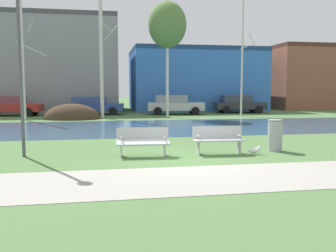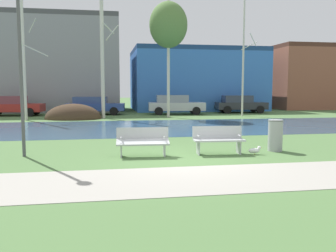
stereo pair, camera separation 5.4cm
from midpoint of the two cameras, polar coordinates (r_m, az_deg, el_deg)
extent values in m
plane|color=#4C703D|center=(20.32, -3.41, 0.12)|extent=(120.00, 120.00, 0.00)
cube|color=#9E998E|center=(8.45, 6.17, -8.23)|extent=(60.00, 2.59, 0.01)
cube|color=#33516B|center=(19.28, -3.06, -0.18)|extent=(80.00, 8.22, 0.01)
ellipsoid|color=#423021|center=(25.29, -14.96, 1.08)|extent=(3.78, 2.56, 2.08)
cube|color=#B2B5B7|center=(10.95, -4.12, -2.56)|extent=(1.63, 0.58, 0.16)
cube|color=#B2B5B7|center=(11.20, -4.19, -1.24)|extent=(1.60, 0.18, 0.40)
cube|color=#B2B5B7|center=(11.04, -7.54, -3.71)|extent=(0.07, 0.43, 0.45)
cube|color=#B2B5B7|center=(11.09, -0.73, -3.62)|extent=(0.07, 0.43, 0.45)
cylinder|color=#B2B5B7|center=(10.95, -7.57, -1.86)|extent=(0.06, 0.28, 0.04)
cylinder|color=#B2B5B7|center=(11.00, -0.72, -1.78)|extent=(0.06, 0.28, 0.04)
cube|color=#B2B5B7|center=(11.44, 7.94, -2.24)|extent=(1.63, 0.58, 0.05)
cube|color=#B2B5B7|center=(11.68, 7.62, -0.97)|extent=(1.60, 0.18, 0.40)
cube|color=#B2B5B7|center=(11.39, 4.65, -3.38)|extent=(0.07, 0.43, 0.45)
cube|color=#B2B5B7|center=(11.71, 10.97, -3.21)|extent=(0.07, 0.43, 0.45)
cylinder|color=#B2B5B7|center=(11.30, 4.70, -1.59)|extent=(0.06, 0.28, 0.04)
cylinder|color=#B2B5B7|center=(11.62, 11.07, -1.47)|extent=(0.06, 0.28, 0.04)
cylinder|color=#999B9E|center=(12.46, 16.45, -1.42)|extent=(0.47, 0.47, 1.04)
torus|color=#5B5D5E|center=(12.41, 16.52, 0.83)|extent=(0.50, 0.50, 0.04)
ellipsoid|color=white|center=(11.68, 13.31, -3.82)|extent=(0.37, 0.17, 0.17)
sphere|color=white|center=(11.73, 14.07, -3.38)|extent=(0.12, 0.12, 0.12)
cone|color=gold|center=(11.76, 14.36, -3.37)|extent=(0.06, 0.04, 0.04)
cylinder|color=gold|center=(11.67, 13.45, -4.18)|extent=(0.01, 0.01, 0.10)
cylinder|color=gold|center=(11.73, 13.32, -4.12)|extent=(0.01, 0.01, 0.10)
cylinder|color=#4C4C51|center=(11.73, -22.37, 6.99)|extent=(0.10, 0.10, 4.74)
cylinder|color=beige|center=(25.23, -22.07, 10.00)|extent=(0.18, 0.18, 8.05)
cylinder|color=beige|center=(25.73, -20.88, 14.63)|extent=(0.66, 0.93, 0.81)
cylinder|color=beige|center=(24.36, -20.72, 11.26)|extent=(1.54, 1.50, 0.75)
cylinder|color=beige|center=(25.47, -10.57, 10.98)|extent=(0.25, 0.25, 8.67)
cylinder|color=beige|center=(26.13, -9.06, 14.33)|extent=(0.91, 1.27, 0.93)
cylinder|color=beige|center=(25.26, -9.67, 15.05)|extent=(0.83, 0.81, 0.69)
cylinder|color=beige|center=(25.95, -0.16, 10.62)|extent=(0.20, 0.20, 8.34)
ellipsoid|color=#567A3D|center=(26.24, -0.16, 15.71)|extent=(2.68, 2.68, 3.21)
cylinder|color=beige|center=(27.80, 11.59, 10.36)|extent=(0.14, 0.14, 8.51)
cylinder|color=beige|center=(28.52, 12.51, 12.29)|extent=(0.86, 1.22, 0.52)
cylinder|color=beige|center=(27.65, 13.07, 13.19)|extent=(0.91, 0.88, 0.89)
cube|color=maroon|center=(29.61, -23.52, 2.67)|extent=(4.52, 2.15, 0.59)
cube|color=brown|center=(29.70, -24.21, 3.78)|extent=(2.58, 1.76, 0.59)
cylinder|color=black|center=(30.04, -20.34, 2.27)|extent=(0.66, 0.28, 0.64)
cylinder|color=black|center=(28.35, -21.29, 2.03)|extent=(0.66, 0.28, 0.64)
cube|color=#2D4793|center=(28.98, -11.63, 2.96)|extent=(4.67, 2.16, 0.57)
cube|color=#32457F|center=(29.00, -12.37, 4.03)|extent=(2.67, 1.77, 0.53)
cylinder|color=black|center=(29.73, -8.55, 2.54)|extent=(0.66, 0.28, 0.64)
cylinder|color=black|center=(27.98, -8.79, 2.32)|extent=(0.66, 0.28, 0.64)
cylinder|color=black|center=(30.08, -14.26, 2.46)|extent=(0.66, 0.28, 0.64)
cylinder|color=black|center=(28.34, -14.84, 2.24)|extent=(0.66, 0.28, 0.64)
cube|color=#B2B5BC|center=(28.75, 1.14, 3.13)|extent=(4.56, 2.10, 0.64)
cube|color=gray|center=(28.69, 0.44, 4.34)|extent=(2.60, 1.72, 0.58)
cylinder|color=black|center=(29.80, 3.77, 2.60)|extent=(0.66, 0.28, 0.64)
cylinder|color=black|center=(28.11, 4.29, 2.40)|extent=(0.66, 0.28, 0.64)
cylinder|color=black|center=(29.50, -1.86, 2.58)|extent=(0.66, 0.28, 0.64)
cylinder|color=black|center=(27.80, -1.68, 2.37)|extent=(0.66, 0.28, 0.64)
cube|color=#282B30|center=(31.12, 11.23, 3.18)|extent=(4.32, 2.17, 0.58)
cube|color=#2F3648|center=(31.01, 10.66, 4.25)|extent=(2.47, 1.79, 0.58)
cylinder|color=black|center=(32.40, 13.13, 2.73)|extent=(0.66, 0.28, 0.64)
cylinder|color=black|center=(30.69, 14.17, 2.53)|extent=(0.66, 0.28, 0.64)
cylinder|color=black|center=(31.66, 8.37, 2.75)|extent=(0.66, 0.28, 0.64)
cylinder|color=black|center=(29.91, 9.16, 2.55)|extent=(0.66, 0.28, 0.64)
cube|color=gray|center=(35.80, -20.30, 8.72)|extent=(14.88, 8.71, 8.01)
cube|color=#48484B|center=(36.27, -20.55, 15.36)|extent=(14.88, 8.71, 0.40)
cube|color=#3870C6|center=(36.00, 4.02, 6.97)|extent=(12.14, 8.90, 5.39)
cube|color=navy|center=(36.17, 4.05, 11.56)|extent=(12.14, 8.90, 0.40)
cube|color=brown|center=(42.65, 24.53, 6.66)|extent=(14.87, 8.02, 5.94)
cube|color=#4E2C21|center=(42.83, 24.72, 10.90)|extent=(14.87, 8.02, 0.40)
camera|label=1|loc=(0.03, -90.14, -0.01)|focal=38.55mm
camera|label=2|loc=(0.03, 89.86, 0.01)|focal=38.55mm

